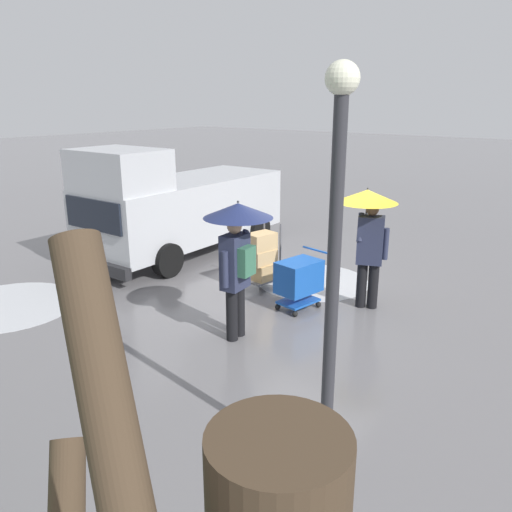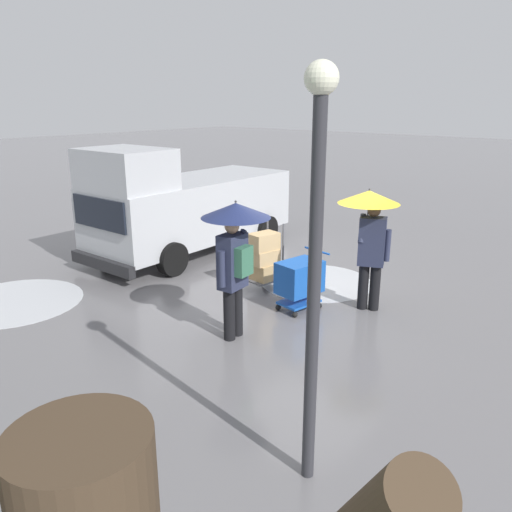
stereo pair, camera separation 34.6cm
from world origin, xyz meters
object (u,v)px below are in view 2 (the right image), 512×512
(hand_dolly_boxes, at_px, (264,258))
(street_lamp, at_px, (316,244))
(cargo_van_parked_right, at_px, (185,205))
(pedestrian_pink_side, at_px, (370,221))
(pedestrian_black_side, at_px, (235,239))
(shopping_cart_vendor, at_px, (300,279))

(hand_dolly_boxes, height_order, street_lamp, street_lamp)
(cargo_van_parked_right, distance_m, street_lamp, 8.04)
(pedestrian_pink_side, bearing_deg, cargo_van_parked_right, -3.50)
(cargo_van_parked_right, relative_size, pedestrian_black_side, 2.51)
(pedestrian_pink_side, xyz_separation_m, pedestrian_black_side, (1.01, 2.28, -0.01))
(hand_dolly_boxes, bearing_deg, street_lamp, 134.18)
(shopping_cart_vendor, bearing_deg, cargo_van_parked_right, -14.81)
(pedestrian_pink_side, relative_size, street_lamp, 0.56)
(cargo_van_parked_right, distance_m, hand_dolly_boxes, 3.16)
(shopping_cart_vendor, distance_m, street_lamp, 4.54)
(pedestrian_black_side, height_order, street_lamp, street_lamp)
(cargo_van_parked_right, xyz_separation_m, pedestrian_black_side, (-3.97, 2.59, 0.39))
(pedestrian_pink_side, bearing_deg, street_lamp, 111.57)
(pedestrian_black_side, bearing_deg, hand_dolly_boxes, -62.88)
(pedestrian_black_side, relative_size, street_lamp, 0.56)
(shopping_cart_vendor, bearing_deg, street_lamp, 126.79)
(shopping_cart_vendor, xyz_separation_m, pedestrian_pink_side, (-0.87, -0.78, 1.02))
(hand_dolly_boxes, xyz_separation_m, pedestrian_black_side, (-0.95, 1.85, 0.92))
(shopping_cart_vendor, relative_size, hand_dolly_boxes, 0.77)
(hand_dolly_boxes, bearing_deg, pedestrian_pink_side, -167.50)
(cargo_van_parked_right, height_order, street_lamp, street_lamp)
(cargo_van_parked_right, bearing_deg, shopping_cart_vendor, 165.19)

